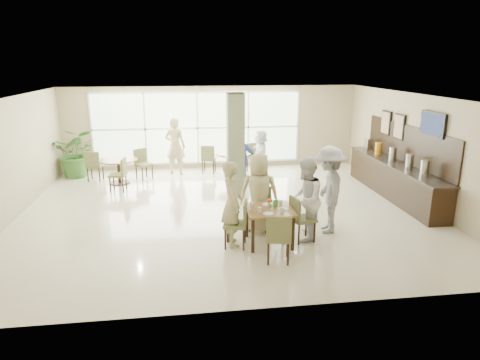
{
  "coord_description": "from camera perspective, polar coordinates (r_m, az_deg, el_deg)",
  "views": [
    {
      "loc": [
        -0.99,
        -10.1,
        3.6
      ],
      "look_at": [
        0.2,
        -1.2,
        1.1
      ],
      "focal_mm": 32.0,
      "sensor_mm": 36.0,
      "label": 1
    }
  ],
  "objects": [
    {
      "name": "ground",
      "position": [
        10.77,
        -1.91,
        -3.98
      ],
      "size": [
        10.0,
        10.0,
        0.0
      ],
      "primitive_type": "plane",
      "color": "beige",
      "rests_on": "ground"
    },
    {
      "name": "room_shell",
      "position": [
        10.32,
        -1.99,
        4.96
      ],
      "size": [
        10.0,
        10.0,
        10.0
      ],
      "color": "white",
      "rests_on": "ground"
    },
    {
      "name": "main_table",
      "position": [
        8.64,
        3.92,
        -4.41
      ],
      "size": [
        0.94,
        0.94,
        0.75
      ],
      "color": "brown",
      "rests_on": "ground"
    },
    {
      "name": "adult_standing",
      "position": [
        14.09,
        -8.63,
        4.48
      ],
      "size": [
        0.79,
        0.65,
        1.86
      ],
      "primitive_type": "imported",
      "rotation": [
        0.0,
        0.0,
        2.8
      ],
      "color": "tan",
      "rests_on": "ground"
    },
    {
      "name": "chairs_table_right",
      "position": [
        13.85,
        -1.01,
        2.53
      ],
      "size": [
        2.11,
        1.79,
        0.95
      ],
      "color": "brown",
      "rests_on": "ground"
    },
    {
      "name": "framed_art_a",
      "position": [
        12.71,
        20.46,
        6.68
      ],
      "size": [
        0.05,
        0.55,
        0.7
      ],
      "color": "black",
      "rests_on": "ground"
    },
    {
      "name": "adult_a",
      "position": [
        12.87,
        0.11,
        2.84
      ],
      "size": [
        0.93,
        0.58,
        1.53
      ],
      "primitive_type": "imported",
      "rotation": [
        0.0,
        0.0,
        -0.08
      ],
      "color": "#4165C4",
      "rests_on": "ground"
    },
    {
      "name": "buffet_counter",
      "position": [
        12.41,
        19.93,
        0.41
      ],
      "size": [
        0.64,
        4.7,
        1.95
      ],
      "color": "black",
      "rests_on": "ground"
    },
    {
      "name": "column",
      "position": [
        11.59,
        -0.6,
        4.63
      ],
      "size": [
        0.45,
        0.45,
        2.8
      ],
      "primitive_type": "cube",
      "color": "#66724F",
      "rests_on": "ground"
    },
    {
      "name": "framed_art_b",
      "position": [
        13.41,
        18.88,
        7.24
      ],
      "size": [
        0.05,
        0.55,
        0.7
      ],
      "color": "black",
      "rests_on": "ground"
    },
    {
      "name": "chairs_main_table",
      "position": [
        8.68,
        3.87,
        -5.58
      ],
      "size": [
        1.96,
        2.11,
        0.95
      ],
      "color": "brown",
      "rests_on": "ground"
    },
    {
      "name": "round_table_right",
      "position": [
        13.78,
        -0.89,
        2.89
      ],
      "size": [
        1.11,
        1.11,
        0.75
      ],
      "color": "brown",
      "rests_on": "ground"
    },
    {
      "name": "round_table_left",
      "position": [
        13.43,
        -15.88,
        1.98
      ],
      "size": [
        1.14,
        1.14,
        0.75
      ],
      "color": "brown",
      "rests_on": "ground"
    },
    {
      "name": "potted_plant",
      "position": [
        14.61,
        -20.96,
        3.41
      ],
      "size": [
        1.47,
        1.47,
        1.57
      ],
      "primitive_type": "imported",
      "rotation": [
        0.0,
        0.0,
        -0.04
      ],
      "color": "#356729",
      "rests_on": "ground"
    },
    {
      "name": "wall_tv",
      "position": [
        11.29,
        24.31,
        6.82
      ],
      "size": [
        0.06,
        1.0,
        0.58
      ],
      "color": "black",
      "rests_on": "ground"
    },
    {
      "name": "teen_right",
      "position": [
        8.85,
        8.7,
        -2.56
      ],
      "size": [
        0.94,
        1.04,
        1.75
      ],
      "primitive_type": "imported",
      "rotation": [
        0.0,
        0.0,
        -1.97
      ],
      "color": "white",
      "rests_on": "ground"
    },
    {
      "name": "chairs_table_left",
      "position": [
        13.46,
        -15.84,
        1.54
      ],
      "size": [
        2.07,
        1.78,
        0.95
      ],
      "color": "brown",
      "rests_on": "ground"
    },
    {
      "name": "teen_far",
      "position": [
        9.19,
        2.56,
        -1.72
      ],
      "size": [
        0.94,
        0.65,
        1.74
      ],
      "primitive_type": "imported",
      "rotation": [
        0.0,
        0.0,
        2.91
      ],
      "color": "tan",
      "rests_on": "ground"
    },
    {
      "name": "tabletop_clutter",
      "position": [
        8.57,
        4.08,
        -3.48
      ],
      "size": [
        0.75,
        0.74,
        0.21
      ],
      "color": "white",
      "rests_on": "main_table"
    },
    {
      "name": "window_bank",
      "position": [
        14.73,
        -5.68,
        6.9
      ],
      "size": [
        7.0,
        0.04,
        7.0
      ],
      "color": "silver",
      "rests_on": "ground"
    },
    {
      "name": "teen_left",
      "position": [
        8.5,
        -1.08,
        -3.17
      ],
      "size": [
        0.5,
        0.69,
        1.74
      ],
      "primitive_type": "imported",
      "rotation": [
        0.0,
        0.0,
        1.71
      ],
      "color": "tan",
      "rests_on": "ground"
    },
    {
      "name": "teen_standing",
      "position": [
        9.35,
        11.73,
        -1.28
      ],
      "size": [
        0.91,
        1.33,
        1.89
      ],
      "primitive_type": "imported",
      "rotation": [
        0.0,
        0.0,
        -1.75
      ],
      "color": "gray",
      "rests_on": "ground"
    },
    {
      "name": "adult_b",
      "position": [
        13.78,
        2.75,
        3.62
      ],
      "size": [
        0.76,
        1.45,
        1.5
      ],
      "primitive_type": "imported",
      "rotation": [
        0.0,
        0.0,
        -1.69
      ],
      "color": "white",
      "rests_on": "ground"
    }
  ]
}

